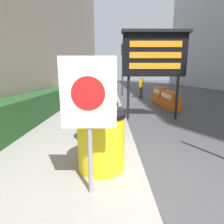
{
  "coord_description": "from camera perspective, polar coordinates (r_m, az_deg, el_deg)",
  "views": [
    {
      "loc": [
        -0.54,
        -2.38,
        1.65
      ],
      "look_at": [
        -0.51,
        4.15,
        0.28
      ],
      "focal_mm": 28.0,
      "sensor_mm": 36.0,
      "label": 1
    }
  ],
  "objects": [
    {
      "name": "traffic_cone_near",
      "position": [
        10.93,
        16.35,
        4.38
      ],
      "size": [
        0.37,
        0.37,
        0.66
      ],
      "color": "black",
      "rests_on": "ground_plane"
    },
    {
      "name": "ground_plane",
      "position": [
        2.95,
        11.23,
        -22.5
      ],
      "size": [
        120.0,
        120.0,
        0.0
      ],
      "primitive_type": "plane",
      "color": "#3F3F42"
    },
    {
      "name": "warning_sign",
      "position": [
        2.09,
        -7.64,
        3.03
      ],
      "size": [
        0.66,
        0.08,
        1.73
      ],
      "color": "gray",
      "rests_on": "sidewalk_left"
    },
    {
      "name": "sidewalk_left",
      "position": [
        3.18,
        -27.83,
        -19.58
      ],
      "size": [
        3.86,
        56.0,
        0.13
      ],
      "color": "gray",
      "rests_on": "ground_plane"
    },
    {
      "name": "message_board",
      "position": [
        6.75,
        13.73,
        17.62
      ],
      "size": [
        2.41,
        0.36,
        3.2
      ],
      "color": "black",
      "rests_on": "ground_plane"
    },
    {
      "name": "traffic_light_near_curb",
      "position": [
        14.8,
        3.52,
        16.97
      ],
      "size": [
        0.28,
        0.44,
        4.12
      ],
      "color": "#2D2D30",
      "rests_on": "ground_plane"
    },
    {
      "name": "traffic_cone_mid",
      "position": [
        11.9,
        20.52,
        4.57
      ],
      "size": [
        0.34,
        0.34,
        0.62
      ],
      "color": "black",
      "rests_on": "ground_plane"
    },
    {
      "name": "barrel_drum_middle",
      "position": [
        3.87,
        -3.92,
        -3.81
      ],
      "size": [
        0.79,
        0.79,
        0.95
      ],
      "color": "yellow",
      "rests_on": "sidewalk_left"
    },
    {
      "name": "hedge_strip",
      "position": [
        6.53,
        -24.82,
        1.26
      ],
      "size": [
        0.9,
        7.78,
        0.88
      ],
      "color": "#1E421E",
      "rests_on": "sidewalk_left"
    },
    {
      "name": "barrel_drum_foreground",
      "position": [
        2.89,
        -3.55,
        -9.29
      ],
      "size": [
        0.79,
        0.79,
        0.95
      ],
      "color": "yellow",
      "rests_on": "sidewalk_left"
    },
    {
      "name": "jersey_barrier_orange_far",
      "position": [
        9.43,
        18.16,
        3.5
      ],
      "size": [
        0.57,
        1.95,
        0.86
      ],
      "color": "orange",
      "rests_on": "ground_plane"
    },
    {
      "name": "jersey_barrier_orange_near",
      "position": [
        11.37,
        14.96,
        5.19
      ],
      "size": [
        0.51,
        1.62,
        0.94
      ],
      "color": "orange",
      "rests_on": "ground_plane"
    },
    {
      "name": "pedestrian_worker",
      "position": [
        13.43,
        9.53,
        8.67
      ],
      "size": [
        0.4,
        0.48,
        1.6
      ],
      "rotation": [
        0.0,
        0.0,
        1.17
      ],
      "color": "#514C42",
      "rests_on": "ground_plane"
    }
  ]
}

